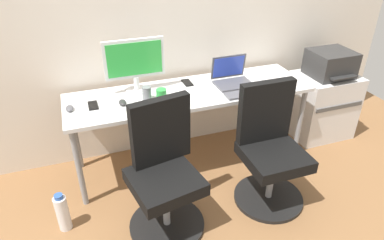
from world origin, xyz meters
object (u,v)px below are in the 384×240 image
at_px(coffee_mug, 161,95).
at_px(desktop_monitor, 135,62).
at_px(office_chair_left, 164,175).
at_px(open_laptop, 232,77).
at_px(printer, 331,64).
at_px(water_bottle_on_floor, 63,213).
at_px(office_chair_right, 270,151).
at_px(side_cabinet, 322,105).

bearing_deg(coffee_mug, desktop_monitor, 122.45).
height_order(office_chair_left, open_laptop, office_chair_left).
bearing_deg(desktop_monitor, office_chair_left, -89.94).
height_order(printer, water_bottle_on_floor, printer).
height_order(printer, desktop_monitor, desktop_monitor).
bearing_deg(office_chair_right, office_chair_left, -179.93).
relative_size(office_chair_right, coffee_mug, 10.22).
height_order(water_bottle_on_floor, coffee_mug, coffee_mug).
distance_m(office_chair_left, open_laptop, 1.09).
bearing_deg(desktop_monitor, side_cabinet, -4.27).
xyz_separation_m(side_cabinet, coffee_mug, (-1.66, -0.10, 0.43)).
distance_m(office_chair_left, printer, 1.94).
height_order(side_cabinet, water_bottle_on_floor, side_cabinet).
relative_size(water_bottle_on_floor, desktop_monitor, 0.65).
relative_size(water_bottle_on_floor, coffee_mug, 3.37).
bearing_deg(printer, coffee_mug, -176.75).
bearing_deg(side_cabinet, printer, -90.00).
distance_m(office_chair_left, office_chair_right, 0.82).
bearing_deg(coffee_mug, printer, 3.25).
distance_m(side_cabinet, water_bottle_on_floor, 2.56).
distance_m(office_chair_right, printer, 1.22).
height_order(office_chair_left, printer, office_chair_left).
bearing_deg(printer, open_laptop, 179.04).
xyz_separation_m(side_cabinet, open_laptop, (-1.01, 0.02, 0.44)).
distance_m(office_chair_right, water_bottle_on_floor, 1.56).
xyz_separation_m(office_chair_right, printer, (0.98, 0.64, 0.34)).
bearing_deg(water_bottle_on_floor, office_chair_right, -6.23).
relative_size(side_cabinet, water_bottle_on_floor, 2.06).
distance_m(water_bottle_on_floor, coffee_mug, 1.11).
distance_m(printer, open_laptop, 1.01).
xyz_separation_m(office_chair_right, desktop_monitor, (-0.82, 0.77, 0.53)).
bearing_deg(water_bottle_on_floor, office_chair_left, -13.39).
height_order(office_chair_right, printer, office_chair_right).
xyz_separation_m(desktop_monitor, open_laptop, (0.80, -0.12, -0.19)).
xyz_separation_m(office_chair_right, coffee_mug, (-0.68, 0.54, 0.33)).
xyz_separation_m(printer, coffee_mug, (-1.66, -0.09, -0.01)).
relative_size(side_cabinet, coffee_mug, 6.94).
relative_size(office_chair_left, water_bottle_on_floor, 3.03).
bearing_deg(office_chair_left, printer, 19.52).
xyz_separation_m(office_chair_left, water_bottle_on_floor, (-0.70, 0.17, -0.28)).
bearing_deg(side_cabinet, desktop_monitor, 175.73).
relative_size(printer, desktop_monitor, 0.83).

